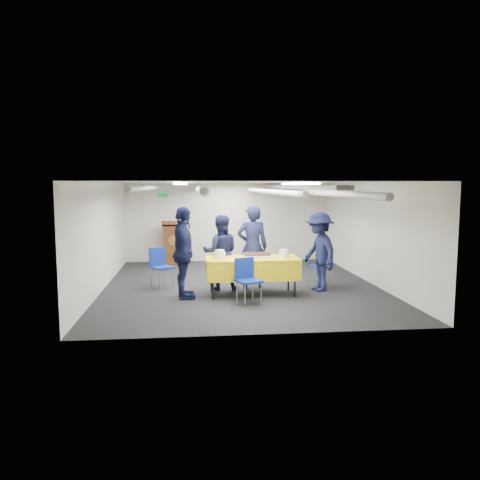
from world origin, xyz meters
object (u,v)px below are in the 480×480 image
(chair_left, at_px, (160,263))
(sailor_c, at_px, (183,253))
(sailor_a, at_px, (252,247))
(serving_table, at_px, (252,268))
(sailor_b, at_px, (221,252))
(chair_near, at_px, (247,276))
(sheet_cake, at_px, (257,255))
(chair_right, at_px, (323,263))
(podium, at_px, (174,243))
(sailor_d, at_px, (319,251))

(chair_left, xyz_separation_m, sailor_c, (0.53, -1.11, 0.38))
(sailor_a, height_order, sailor_c, sailor_c)
(serving_table, height_order, sailor_a, sailor_a)
(sailor_b, bearing_deg, chair_left, -11.57)
(chair_near, height_order, sailor_b, sailor_b)
(chair_left, bearing_deg, sailor_a, -8.04)
(sheet_cake, bearing_deg, chair_right, 22.64)
(podium, height_order, chair_left, podium)
(chair_right, distance_m, chair_left, 3.61)
(serving_table, distance_m, chair_left, 2.14)
(sailor_c, bearing_deg, chair_right, -79.90)
(serving_table, xyz_separation_m, chair_left, (-1.92, 0.93, -0.03))
(chair_right, xyz_separation_m, sailor_b, (-2.28, -0.07, 0.27))
(chair_left, distance_m, sailor_c, 1.29)
(sheet_cake, relative_size, chair_left, 0.63)
(sailor_d, bearing_deg, chair_left, -114.62)
(sheet_cake, relative_size, podium, 0.44)
(chair_near, distance_m, chair_right, 2.31)
(chair_near, relative_size, sailor_d, 0.52)
(sailor_a, bearing_deg, serving_table, 85.02)
(chair_left, bearing_deg, sailor_c, -64.28)
(chair_left, distance_m, sailor_d, 3.47)
(chair_near, bearing_deg, sailor_d, 29.60)
(serving_table, distance_m, chair_right, 1.80)
(sailor_a, relative_size, sailor_d, 1.08)
(sailor_d, bearing_deg, chair_near, -73.43)
(chair_right, xyz_separation_m, chair_left, (-3.60, 0.28, 0.00))
(podium, bearing_deg, chair_near, -71.79)
(chair_left, bearing_deg, sailor_d, -11.59)
(sailor_a, distance_m, sailor_b, 0.71)
(chair_left, bearing_deg, podium, 86.43)
(sheet_cake, xyz_separation_m, chair_right, (1.58, 0.66, -0.29))
(sailor_b, bearing_deg, sailor_d, 173.97)
(serving_table, relative_size, podium, 1.50)
(sheet_cake, height_order, sailor_b, sailor_b)
(chair_left, distance_m, sailor_b, 1.39)
(sheet_cake, bearing_deg, chair_left, 155.16)
(sailor_c, bearing_deg, chair_near, -118.94)
(podium, height_order, sailor_a, sailor_a)
(sheet_cake, distance_m, sailor_a, 0.66)
(sheet_cake, height_order, sailor_c, sailor_c)
(sailor_b, bearing_deg, sailor_a, -171.22)
(sailor_c, relative_size, sailor_d, 1.08)
(sailor_b, bearing_deg, serving_table, 139.81)
(sailor_b, bearing_deg, podium, -68.28)
(chair_near, bearing_deg, sailor_a, 78.06)
(serving_table, distance_m, sailor_c, 1.44)
(sailor_b, bearing_deg, chair_right, -174.74)
(chair_left, xyz_separation_m, sailor_b, (1.31, -0.35, 0.27))
(chair_near, distance_m, sailor_b, 1.38)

